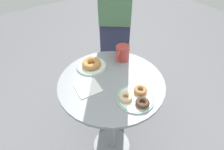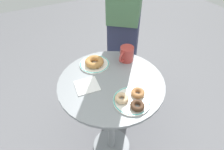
% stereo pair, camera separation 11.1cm
% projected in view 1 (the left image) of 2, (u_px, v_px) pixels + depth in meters
% --- Properties ---
extents(ground_plane, '(7.00, 7.00, 0.02)m').
position_uv_depth(ground_plane, '(112.00, 146.00, 1.65)').
color(ground_plane, slate).
extents(cafe_table, '(0.64, 0.64, 0.78)m').
position_uv_depth(cafe_table, '(111.00, 106.00, 1.28)').
color(cafe_table, gray).
rests_on(cafe_table, ground).
extents(plate_left, '(0.20, 0.20, 0.01)m').
position_uv_depth(plate_left, '(92.00, 66.00, 1.23)').
color(plate_left, white).
rests_on(plate_left, cafe_table).
extents(plate_right, '(0.20, 0.20, 0.01)m').
position_uv_depth(plate_right, '(135.00, 99.00, 1.02)').
color(plate_right, white).
rests_on(plate_right, cafe_table).
extents(donut_old_fashioned, '(0.17, 0.17, 0.04)m').
position_uv_depth(donut_old_fashioned, '(91.00, 63.00, 1.21)').
color(donut_old_fashioned, '#BC7F42').
rests_on(donut_old_fashioned, plate_left).
extents(donut_chocolate, '(0.10, 0.10, 0.03)m').
position_uv_depth(donut_chocolate, '(142.00, 103.00, 0.97)').
color(donut_chocolate, '#422819').
rests_on(donut_chocolate, plate_right).
extents(donut_cinnamon, '(0.08, 0.08, 0.03)m').
position_uv_depth(donut_cinnamon, '(140.00, 90.00, 1.04)').
color(donut_cinnamon, '#A36B3D').
rests_on(donut_cinnamon, plate_right).
extents(donut_glazed, '(0.11, 0.11, 0.03)m').
position_uv_depth(donut_glazed, '(126.00, 97.00, 1.00)').
color(donut_glazed, '#E0B789').
rests_on(donut_glazed, plate_right).
extents(paper_napkin, '(0.14, 0.15, 0.01)m').
position_uv_depth(paper_napkin, '(88.00, 88.00, 1.08)').
color(paper_napkin, white).
rests_on(paper_napkin, cafe_table).
extents(coffee_mug, '(0.09, 0.13, 0.10)m').
position_uv_depth(coffee_mug, '(122.00, 53.00, 1.26)').
color(coffee_mug, '#B73D38').
rests_on(coffee_mug, cafe_table).
extents(person_figure, '(0.44, 0.41, 1.78)m').
position_uv_depth(person_figure, '(116.00, 24.00, 1.49)').
color(person_figure, '#2D3351').
rests_on(person_figure, ground).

